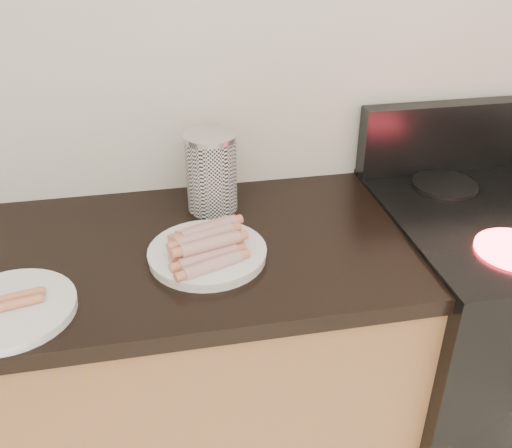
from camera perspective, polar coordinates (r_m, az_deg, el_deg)
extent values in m
cube|color=silver|center=(1.50, -4.12, 17.84)|extent=(4.00, 0.04, 2.60)
cube|color=black|center=(1.89, 23.05, -10.99)|extent=(0.76, 0.65, 0.90)
cube|color=black|center=(1.81, 21.95, 8.39)|extent=(0.76, 0.06, 0.20)
cylinder|color=black|center=(1.67, 18.35, 3.76)|extent=(0.18, 0.18, 0.01)
cylinder|color=white|center=(1.30, -4.87, -3.08)|extent=(0.34, 0.34, 0.02)
cylinder|color=white|center=(1.23, -23.39, -7.86)|extent=(0.32, 0.32, 0.02)
cylinder|color=maroon|center=(1.22, -4.48, -4.14)|extent=(0.14, 0.07, 0.03)
cylinder|color=maroon|center=(1.25, -4.66, -3.34)|extent=(0.14, 0.07, 0.03)
cylinder|color=maroon|center=(1.27, -4.83, -2.58)|extent=(0.14, 0.07, 0.03)
cylinder|color=maroon|center=(1.30, -5.00, -1.85)|extent=(0.14, 0.07, 0.03)
cylinder|color=maroon|center=(1.33, -5.16, -1.15)|extent=(0.14, 0.07, 0.03)
cylinder|color=maroon|center=(1.35, -5.31, -0.47)|extent=(0.14, 0.07, 0.03)
cylinder|color=maroon|center=(1.25, -4.79, -2.01)|extent=(0.14, 0.07, 0.03)
cylinder|color=maroon|center=(1.27, -4.96, -1.27)|extent=(0.14, 0.07, 0.03)
cylinder|color=maroon|center=(1.30, -5.13, -0.57)|extent=(0.14, 0.07, 0.03)
cylinder|color=#B36444|center=(1.21, -23.65, -7.50)|extent=(0.12, 0.05, 0.02)
cylinder|color=#B36444|center=(1.23, -23.47, -6.84)|extent=(0.12, 0.05, 0.02)
cylinder|color=silver|center=(1.46, -4.47, 4.95)|extent=(0.13, 0.13, 0.19)
cylinder|color=silver|center=(1.42, -4.63, 8.70)|extent=(0.13, 0.13, 0.01)
cylinder|color=white|center=(1.52, -4.02, 4.24)|extent=(0.09, 0.09, 0.11)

